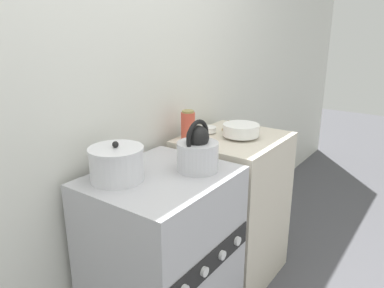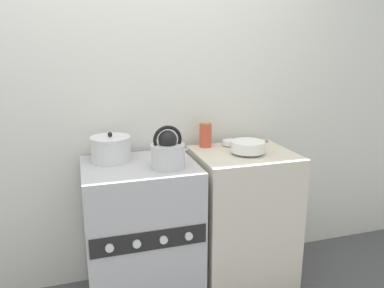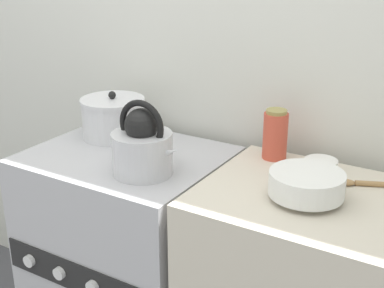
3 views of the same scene
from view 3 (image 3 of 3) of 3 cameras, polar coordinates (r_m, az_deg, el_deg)
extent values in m
cube|color=silver|center=(2.04, -1.46, 11.05)|extent=(7.00, 0.06, 2.50)
cube|color=#B2B2B7|center=(2.08, -6.54, -12.74)|extent=(0.66, 0.55, 0.91)
cube|color=black|center=(1.84, -12.08, -13.83)|extent=(0.63, 0.01, 0.11)
cylinder|color=silver|center=(1.97, -16.96, -11.85)|extent=(0.04, 0.02, 0.04)
cylinder|color=silver|center=(1.88, -13.98, -13.24)|extent=(0.04, 0.02, 0.04)
cylinder|color=silver|center=(1.80, -10.58, -14.76)|extent=(0.04, 0.02, 0.04)
cylinder|color=silver|center=(1.68, -5.32, -1.00)|extent=(0.19, 0.19, 0.13)
sphere|color=black|center=(1.65, -5.43, 2.01)|extent=(0.11, 0.11, 0.11)
torus|color=black|center=(1.65, -5.43, 1.97)|extent=(0.16, 0.02, 0.16)
cone|color=silver|center=(1.63, -2.76, -0.97)|extent=(0.10, 0.04, 0.07)
cylinder|color=silver|center=(2.02, -8.38, 2.61)|extent=(0.23, 0.23, 0.13)
cylinder|color=silver|center=(2.00, -8.49, 4.61)|extent=(0.24, 0.24, 0.01)
sphere|color=black|center=(1.99, -8.52, 5.19)|extent=(0.03, 0.03, 0.03)
cylinder|color=white|center=(1.52, 12.01, -5.51)|extent=(0.09, 0.09, 0.01)
cylinder|color=white|center=(1.51, 12.13, -4.15)|extent=(0.21, 0.21, 0.07)
cylinder|color=white|center=(1.71, 13.52, -2.70)|extent=(0.05, 0.05, 0.01)
cylinder|color=white|center=(1.71, 13.57, -2.13)|extent=(0.10, 0.10, 0.03)
cylinder|color=#CC4C38|center=(1.76, 8.86, 0.86)|extent=(0.08, 0.08, 0.15)
cylinder|color=#998C4C|center=(1.74, 9.01, 3.43)|extent=(0.07, 0.07, 0.01)
ellipsoid|color=#A37A4C|center=(1.64, 16.13, -3.95)|extent=(0.06, 0.05, 0.02)
camera|label=1|loc=(2.30, -52.10, 12.12)|focal=35.00mm
camera|label=2|loc=(1.57, -85.79, 0.54)|focal=35.00mm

